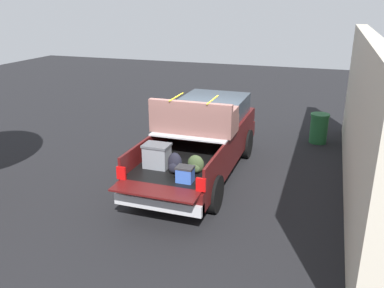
{
  "coord_description": "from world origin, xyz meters",
  "views": [
    {
      "loc": [
        -9.48,
        -3.05,
        4.44
      ],
      "look_at": [
        -0.6,
        0.0,
        1.1
      ],
      "focal_mm": 37.71,
      "sensor_mm": 36.0,
      "label": 1
    }
  ],
  "objects": [
    {
      "name": "building_facade",
      "position": [
        0.37,
        -3.85,
        1.86
      ],
      "size": [
        10.17,
        0.36,
        3.71
      ],
      "primitive_type": "cube",
      "color": "beige",
      "rests_on": "ground_plane"
    },
    {
      "name": "pickup_truck",
      "position": [
        0.36,
        0.0,
        0.97
      ],
      "size": [
        6.05,
        2.07,
        2.23
      ],
      "color": "#470F0F",
      "rests_on": "ground_plane"
    },
    {
      "name": "trash_can",
      "position": [
        3.83,
        -2.89,
        0.5
      ],
      "size": [
        0.6,
        0.6,
        0.98
      ],
      "color": "#1E592D",
      "rests_on": "ground_plane"
    },
    {
      "name": "ground_plane",
      "position": [
        0.0,
        0.0,
        0.0
      ],
      "size": [
        40.0,
        40.0,
        0.0
      ],
      "primitive_type": "plane",
      "color": "black"
    }
  ]
}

